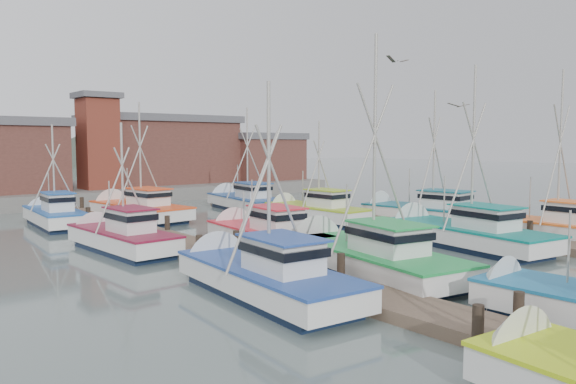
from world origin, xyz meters
TOP-DOWN VIEW (x-y plane):
  - ground at (0.00, 0.00)m, footprint 260.00×260.00m
  - dock_left at (-7.00, 4.04)m, footprint 2.30×46.00m
  - dock_right at (7.00, 4.04)m, footprint 2.30×46.00m
  - quay at (0.00, 37.00)m, footprint 44.00×16.00m
  - shed_center at (6.00, 37.00)m, footprint 14.84×9.54m
  - shed_right at (17.00, 34.00)m, footprint 8.48×6.36m
  - lookout_tower at (-2.00, 33.00)m, footprint 3.60×3.60m
  - boat_4 at (-3.92, -1.07)m, footprint 4.55×10.12m
  - boat_5 at (4.28, -0.17)m, footprint 4.29×10.00m
  - boat_6 at (-9.22, -1.17)m, footprint 3.45×9.14m
  - boat_7 at (9.41, -2.11)m, footprint 3.90×8.33m
  - boat_8 at (-3.97, 5.77)m, footprint 3.53×8.87m
  - boat_9 at (4.48, 11.47)m, footprint 3.04×8.54m
  - boat_10 at (-9.85, 9.64)m, footprint 2.93×8.16m
  - boat_11 at (9.77, 6.34)m, footprint 4.12×9.84m
  - boat_12 at (-4.30, 20.08)m, footprint 4.02×9.78m
  - boat_13 at (4.71, 19.95)m, footprint 4.27×9.82m
  - boat_14 at (-9.78, 20.35)m, footprint 2.93×8.01m
  - gull_near at (-3.20, -2.21)m, footprint 1.54×0.66m
  - gull_far at (4.07, -0.09)m, footprint 1.55×0.65m

SIDE VIEW (x-z plane):
  - ground at x=0.00m, z-range 0.00..0.00m
  - dock_left at x=-7.00m, z-range -0.54..0.96m
  - dock_right at x=7.00m, z-range -0.54..0.96m
  - quay at x=0.00m, z-range 0.00..1.20m
  - boat_10 at x=-9.85m, z-range -2.76..4.11m
  - boat_9 at x=4.48m, z-range -3.04..4.39m
  - boat_14 at x=-9.78m, z-range -2.85..4.20m
  - boat_8 at x=-3.97m, z-range -3.36..4.71m
  - boat_6 at x=-9.22m, z-range -3.36..4.72m
  - boat_13 at x=4.71m, z-range -3.76..5.12m
  - boat_12 at x=-4.30m, z-range -3.77..5.13m
  - boat_11 at x=9.77m, z-range -4.08..5.45m
  - boat_5 at x=4.28m, z-range -4.32..5.69m
  - boat_7 at x=9.41m, z-range -4.22..5.59m
  - boat_4 at x=-3.92m, z-range -4.51..5.88m
  - shed_right at x=17.00m, z-range 1.24..6.44m
  - shed_center at x=6.00m, z-range 1.24..8.14m
  - lookout_tower at x=-2.00m, z-range 1.30..9.80m
  - gull_far at x=4.07m, z-range 7.04..7.29m
  - gull_near at x=-3.20m, z-range 8.39..8.63m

